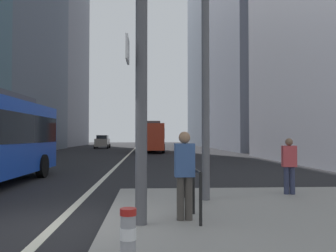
{
  "coord_description": "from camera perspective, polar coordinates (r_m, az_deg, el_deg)",
  "views": [
    {
      "loc": [
        1.83,
        -7.28,
        1.77
      ],
      "look_at": [
        4.15,
        33.13,
        2.94
      ],
      "focal_mm": 38.47,
      "sensor_mm": 36.0,
      "label": 1
    }
  ],
  "objects": [
    {
      "name": "pedestrian_railing",
      "position": [
        8.14,
        3.6,
        -8.27
      ],
      "size": [
        0.06,
        3.08,
        0.98
      ],
      "color": "black",
      "rests_on": "median_island"
    },
    {
      "name": "bollard_left",
      "position": [
        4.45,
        -6.34,
        -17.16
      ],
      "size": [
        0.2,
        0.2,
        0.78
      ],
      "color": "#99999E",
      "rests_on": "median_island"
    },
    {
      "name": "pedestrian_waiting",
      "position": [
        7.05,
        2.64,
        -7.1
      ],
      "size": [
        0.39,
        0.26,
        1.72
      ],
      "color": "#423D38",
      "rests_on": "median_island"
    },
    {
      "name": "ground_plane",
      "position": [
        27.4,
        -7.14,
        -5.35
      ],
      "size": [
        160.0,
        160.0,
        0.0
      ],
      "primitive_type": "plane",
      "color": "black"
    },
    {
      "name": "city_bus_red_receding",
      "position": [
        41.23,
        -2.57,
        -1.56
      ],
      "size": [
        2.79,
        11.1,
        3.4
      ],
      "color": "red",
      "rests_on": "ground"
    },
    {
      "name": "street_lamp_post",
      "position": [
        9.93,
        5.93,
        19.05
      ],
      "size": [
        5.5,
        0.32,
        8.0
      ],
      "color": "#56565B",
      "rests_on": "median_island"
    },
    {
      "name": "pedestrian_walking",
      "position": [
        10.72,
        18.65,
        -5.63
      ],
      "size": [
        0.41,
        0.29,
        1.57
      ],
      "color": "#2D334C",
      "rests_on": "median_island"
    },
    {
      "name": "office_tower_right_far",
      "position": [
        75.09,
        8.65,
        11.65
      ],
      "size": [
        11.77,
        21.98,
        38.04
      ],
      "primitive_type": "cube",
      "color": "slate",
      "rests_on": "ground"
    },
    {
      "name": "car_receding_near",
      "position": [
        57.02,
        -3.04,
        -2.44
      ],
      "size": [
        2.1,
        4.44,
        1.94
      ],
      "color": "black",
      "rests_on": "ground"
    },
    {
      "name": "lane_centre_line",
      "position": [
        37.36,
        -6.1,
        -4.35
      ],
      "size": [
        0.2,
        80.0,
        0.01
      ],
      "primitive_type": "cube",
      "color": "beige",
      "rests_on": "ground"
    },
    {
      "name": "office_tower_left_far",
      "position": [
        73.49,
        -17.83,
        15.45
      ],
      "size": [
        10.4,
        20.78,
        46.57
      ],
      "primitive_type": "cube",
      "color": "gray",
      "rests_on": "ground"
    },
    {
      "name": "car_oncoming_mid",
      "position": [
        53.49,
        -10.35,
        -2.46
      ],
      "size": [
        2.06,
        4.19,
        1.94
      ],
      "color": "#B2A899",
      "rests_on": "ground"
    },
    {
      "name": "traffic_signal_gantry",
      "position": [
        7.47,
        -22.56,
        16.92
      ],
      "size": [
        6.68,
        0.65,
        6.0
      ],
      "color": "#515156",
      "rests_on": "median_island"
    }
  ]
}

